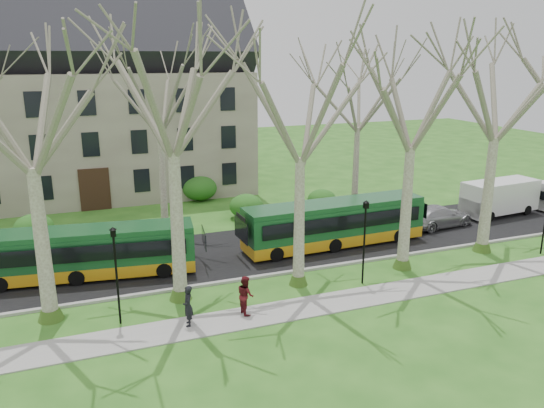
{
  "coord_description": "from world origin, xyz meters",
  "views": [
    {
      "loc": [
        -7.19,
        -22.81,
        11.18
      ],
      "look_at": [
        2.56,
        3.0,
        3.51
      ],
      "focal_mm": 35.0,
      "sensor_mm": 36.0,
      "label": 1
    }
  ],
  "objects_px": {
    "bus_lead": "(88,252)",
    "bus_follow": "(335,223)",
    "sedan": "(439,216)",
    "pedestrian_a": "(188,306)",
    "pedestrian_b": "(246,295)",
    "van_a": "(499,198)"
  },
  "relations": [
    {
      "from": "pedestrian_b",
      "to": "pedestrian_a",
      "type": "bearing_deg",
      "value": 88.5
    },
    {
      "from": "van_a",
      "to": "sedan",
      "type": "bearing_deg",
      "value": -177.8
    },
    {
      "from": "van_a",
      "to": "pedestrian_a",
      "type": "xyz_separation_m",
      "value": [
        -24.64,
        -8.36,
        -0.37
      ]
    },
    {
      "from": "sedan",
      "to": "bus_follow",
      "type": "bearing_deg",
      "value": 89.08
    },
    {
      "from": "van_a",
      "to": "pedestrian_a",
      "type": "relative_size",
      "value": 3.23
    },
    {
      "from": "bus_lead",
      "to": "bus_follow",
      "type": "relative_size",
      "value": 0.95
    },
    {
      "from": "bus_lead",
      "to": "bus_follow",
      "type": "height_order",
      "value": "bus_follow"
    },
    {
      "from": "van_a",
      "to": "bus_follow",
      "type": "bearing_deg",
      "value": -178.65
    },
    {
      "from": "van_a",
      "to": "pedestrian_b",
      "type": "bearing_deg",
      "value": -164.64
    },
    {
      "from": "bus_lead",
      "to": "pedestrian_a",
      "type": "distance_m",
      "value": 7.96
    },
    {
      "from": "bus_follow",
      "to": "pedestrian_b",
      "type": "distance_m",
      "value": 10.24
    },
    {
      "from": "pedestrian_a",
      "to": "bus_follow",
      "type": "bearing_deg",
      "value": 131.34
    },
    {
      "from": "bus_lead",
      "to": "sedan",
      "type": "relative_size",
      "value": 2.13
    },
    {
      "from": "sedan",
      "to": "pedestrian_a",
      "type": "relative_size",
      "value": 2.83
    },
    {
      "from": "bus_lead",
      "to": "pedestrian_b",
      "type": "height_order",
      "value": "bus_lead"
    },
    {
      "from": "bus_lead",
      "to": "bus_follow",
      "type": "distance_m",
      "value": 14.19
    },
    {
      "from": "pedestrian_a",
      "to": "pedestrian_b",
      "type": "bearing_deg",
      "value": 102.58
    },
    {
      "from": "bus_lead",
      "to": "sedan",
      "type": "height_order",
      "value": "bus_lead"
    },
    {
      "from": "bus_follow",
      "to": "bus_lead",
      "type": "bearing_deg",
      "value": 176.91
    },
    {
      "from": "bus_lead",
      "to": "sedan",
      "type": "bearing_deg",
      "value": 9.19
    },
    {
      "from": "bus_lead",
      "to": "pedestrian_a",
      "type": "relative_size",
      "value": 6.03
    },
    {
      "from": "sedan",
      "to": "pedestrian_b",
      "type": "relative_size",
      "value": 2.86
    }
  ]
}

